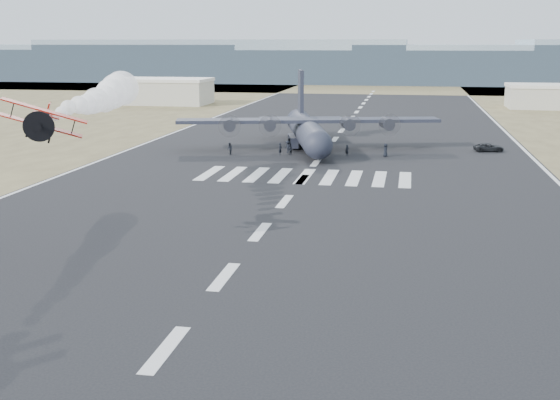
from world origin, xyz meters
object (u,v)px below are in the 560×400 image
(crew_e, at_px, (385,150))
(crew_g, at_px, (347,151))
(hangar_right, at_px, (550,96))
(crew_h, at_px, (290,149))
(crew_f, at_px, (329,148))
(transport_aircraft, at_px, (307,129))
(crew_c, at_px, (288,147))
(crew_b, at_px, (230,149))
(crew_d, at_px, (289,144))
(crew_a, at_px, (280,149))
(hangar_left, at_px, (163,91))
(aerobatic_biplane, at_px, (42,120))
(support_vehicle, at_px, (489,147))

(crew_e, bearing_deg, crew_g, -90.67)
(hangar_right, xyz_separation_m, crew_g, (-42.38, -83.49, -2.21))
(crew_g, height_order, crew_h, crew_g)
(crew_h, bearing_deg, crew_f, 151.03)
(transport_aircraft, xyz_separation_m, crew_c, (-2.11, -5.37, -2.07))
(crew_b, height_order, crew_d, crew_d)
(crew_a, xyz_separation_m, crew_b, (-7.27, -0.98, 0.00))
(crew_c, distance_m, crew_f, 6.14)
(crew_c, bearing_deg, hangar_left, 163.36)
(transport_aircraft, distance_m, crew_e, 14.05)
(crew_h, bearing_deg, hangar_left, -113.54)
(crew_a, height_order, crew_c, crew_c)
(hangar_right, distance_m, aerobatic_biplane, 148.60)
(crew_b, bearing_deg, transport_aircraft, 98.52)
(support_vehicle, height_order, crew_g, crew_g)
(transport_aircraft, bearing_deg, aerobatic_biplane, -114.57)
(crew_f, bearing_deg, hangar_right, -166.43)
(hangar_left, xyz_separation_m, hangar_right, (98.00, 5.00, -0.40))
(hangar_left, height_order, crew_e, hangar_left)
(hangar_left, distance_m, crew_e, 99.22)
(crew_e, relative_size, crew_g, 1.19)
(aerobatic_biplane, height_order, crew_f, aerobatic_biplane)
(transport_aircraft, xyz_separation_m, crew_a, (-2.77, -7.72, -2.09))
(crew_a, height_order, crew_d, crew_d)
(crew_d, relative_size, crew_f, 1.13)
(crew_c, relative_size, crew_e, 0.93)
(support_vehicle, relative_size, crew_a, 2.53)
(hangar_right, height_order, crew_h, hangar_right)
(crew_d, height_order, crew_h, crew_d)
(hangar_left, height_order, support_vehicle, hangar_left)
(transport_aircraft, xyz_separation_m, crew_f, (3.99, -4.70, -2.14))
(hangar_right, bearing_deg, crew_g, -116.91)
(crew_f, bearing_deg, crew_a, -23.30)
(transport_aircraft, height_order, crew_f, transport_aircraft)
(hangar_right, xyz_separation_m, aerobatic_biplane, (-60.15, -135.68, 7.37))
(crew_c, height_order, crew_h, crew_c)
(aerobatic_biplane, relative_size, crew_f, 3.66)
(hangar_left, relative_size, crew_b, 14.18)
(hangar_left, xyz_separation_m, crew_g, (55.62, -78.49, -2.61))
(crew_a, bearing_deg, crew_h, -51.32)
(crew_d, bearing_deg, crew_a, -36.87)
(aerobatic_biplane, bearing_deg, crew_g, 59.84)
(hangar_left, height_order, crew_h, hangar_left)
(support_vehicle, bearing_deg, crew_g, 102.42)
(crew_g, bearing_deg, hangar_right, 92.70)
(crew_b, distance_m, crew_e, 22.35)
(transport_aircraft, relative_size, support_vehicle, 9.00)
(crew_g, bearing_deg, crew_h, -147.90)
(crew_a, bearing_deg, hangar_left, 51.38)
(hangar_right, distance_m, crew_h, 97.97)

